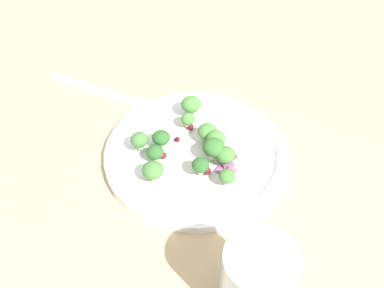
% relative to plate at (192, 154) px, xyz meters
% --- Properties ---
extents(ground_plane, '(1.80, 1.80, 0.02)m').
position_rel_plate_xyz_m(ground_plane, '(0.02, -0.00, -0.02)').
color(ground_plane, tan).
extents(plate, '(0.24, 0.24, 0.02)m').
position_rel_plate_xyz_m(plate, '(0.00, 0.00, 0.00)').
color(plate, white).
rests_on(plate, ground_plane).
extents(dressing_pool, '(0.14, 0.14, 0.00)m').
position_rel_plate_xyz_m(dressing_pool, '(0.00, -0.00, 0.00)').
color(dressing_pool, white).
rests_on(dressing_pool, plate).
extents(broccoli_floret_0, '(0.02, 0.02, 0.02)m').
position_rel_plate_xyz_m(broccoli_floret_0, '(0.04, -0.01, 0.02)').
color(broccoli_floret_0, '#ADD18E').
rests_on(broccoli_floret_0, plate).
extents(broccoli_floret_1, '(0.02, 0.02, 0.02)m').
position_rel_plate_xyz_m(broccoli_floret_1, '(0.02, 0.03, 0.02)').
color(broccoli_floret_1, '#ADD18E').
rests_on(broccoli_floret_1, plate).
extents(broccoli_floret_2, '(0.03, 0.03, 0.03)m').
position_rel_plate_xyz_m(broccoli_floret_2, '(-0.04, -0.03, 0.02)').
color(broccoli_floret_2, '#ADD18E').
rests_on(broccoli_floret_2, plate).
extents(broccoli_floret_3, '(0.03, 0.03, 0.03)m').
position_rel_plate_xyz_m(broccoli_floret_3, '(-0.02, 0.06, 0.02)').
color(broccoli_floret_3, '#8EB77A').
rests_on(broccoli_floret_3, plate).
extents(broccoli_floret_4, '(0.02, 0.02, 0.03)m').
position_rel_plate_xyz_m(broccoli_floret_4, '(-0.01, -0.03, 0.03)').
color(broccoli_floret_4, '#ADD18E').
rests_on(broccoli_floret_4, plate).
extents(broccoli_floret_5, '(0.02, 0.02, 0.02)m').
position_rel_plate_xyz_m(broccoli_floret_5, '(-0.04, 0.01, 0.02)').
color(broccoli_floret_5, '#9EC684').
rests_on(broccoli_floret_5, plate).
extents(broccoli_floret_6, '(0.02, 0.02, 0.02)m').
position_rel_plate_xyz_m(broccoli_floret_6, '(0.03, 0.06, 0.02)').
color(broccoli_floret_6, '#8EB77A').
rests_on(broccoli_floret_6, plate).
extents(broccoli_floret_7, '(0.02, 0.02, 0.02)m').
position_rel_plate_xyz_m(broccoli_floret_7, '(0.00, 0.05, 0.02)').
color(broccoli_floret_7, '#9EC684').
rests_on(broccoli_floret_7, plate).
extents(broccoli_floret_8, '(0.03, 0.03, 0.03)m').
position_rel_plate_xyz_m(broccoli_floret_8, '(-0.03, -0.02, 0.03)').
color(broccoli_floret_8, '#ADD18E').
rests_on(broccoli_floret_8, plate).
extents(broccoli_floret_9, '(0.02, 0.02, 0.02)m').
position_rel_plate_xyz_m(broccoli_floret_9, '(-0.07, -0.01, 0.02)').
color(broccoli_floret_9, '#9EC684').
rests_on(broccoli_floret_9, plate).
extents(broccoli_floret_10, '(0.03, 0.03, 0.03)m').
position_rel_plate_xyz_m(broccoli_floret_10, '(0.06, -0.03, 0.02)').
color(broccoli_floret_10, '#ADD18E').
rests_on(broccoli_floret_10, plate).
extents(broccoli_floret_11, '(0.03, 0.03, 0.03)m').
position_rel_plate_xyz_m(broccoli_floret_11, '(0.01, -0.03, 0.02)').
color(broccoli_floret_11, '#8EB77A').
rests_on(broccoli_floret_11, plate).
extents(cranberry_0, '(0.01, 0.01, 0.01)m').
position_rel_plate_xyz_m(cranberry_0, '(-0.03, -0.04, 0.01)').
color(cranberry_0, maroon).
rests_on(cranberry_0, plate).
extents(cranberry_1, '(0.01, 0.01, 0.01)m').
position_rel_plate_xyz_m(cranberry_1, '(0.00, 0.04, 0.01)').
color(cranberry_1, maroon).
rests_on(cranberry_1, plate).
extents(cranberry_2, '(0.01, 0.01, 0.01)m').
position_rel_plate_xyz_m(cranberry_2, '(-0.05, 0.00, 0.01)').
color(cranberry_2, maroon).
rests_on(cranberry_2, plate).
extents(cranberry_3, '(0.01, 0.01, 0.01)m').
position_rel_plate_xyz_m(cranberry_3, '(0.03, 0.01, 0.01)').
color(cranberry_3, '#4C0A14').
rests_on(cranberry_3, plate).
extents(cranberry_4, '(0.01, 0.01, 0.01)m').
position_rel_plate_xyz_m(cranberry_4, '(-0.02, -0.04, 0.01)').
color(cranberry_4, maroon).
rests_on(cranberry_4, plate).
extents(cranberry_5, '(0.01, 0.01, 0.01)m').
position_rel_plate_xyz_m(cranberry_5, '(0.04, -0.02, 0.01)').
color(cranberry_5, maroon).
rests_on(cranberry_5, plate).
extents(onion_bit_0, '(0.02, 0.02, 0.01)m').
position_rel_plate_xyz_m(onion_bit_0, '(-0.06, -0.03, 0.01)').
color(onion_bit_0, '#A35B93').
rests_on(onion_bit_0, plate).
extents(onion_bit_1, '(0.01, 0.02, 0.01)m').
position_rel_plate_xyz_m(onion_bit_1, '(-0.04, -0.03, 0.01)').
color(onion_bit_1, '#A35B93').
rests_on(onion_bit_1, plate).
extents(onion_bit_2, '(0.02, 0.02, 0.00)m').
position_rel_plate_xyz_m(onion_bit_2, '(-0.05, -0.02, 0.01)').
color(onion_bit_2, '#A35B93').
rests_on(onion_bit_2, plate).
extents(fork, '(0.15, 0.13, 0.01)m').
position_rel_plate_xyz_m(fork, '(0.18, 0.06, -0.01)').
color(fork, silver).
rests_on(fork, ground_plane).
extents(water_glass, '(0.07, 0.07, 0.09)m').
position_rel_plate_xyz_m(water_glass, '(-0.21, 0.03, 0.04)').
color(water_glass, silver).
rests_on(water_glass, ground_plane).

